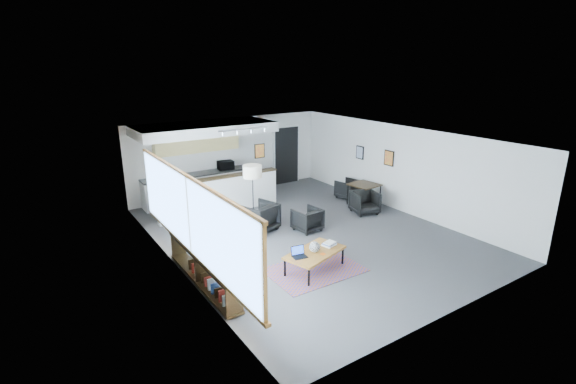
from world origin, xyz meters
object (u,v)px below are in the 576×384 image
floor_lamp (252,174)px  microwave (226,164)px  ceramic_pot (315,247)px  coffee_table (315,253)px  armchair_right (307,218)px  dining_table (364,186)px  dining_chair_near (365,203)px  laptop (299,253)px  armchair_left (260,215)px  book_stack (329,244)px  dining_chair_far (348,189)px

floor_lamp → microwave: 3.14m
ceramic_pot → microwave: (0.76, 5.99, 0.53)m
coffee_table → armchair_right: 2.28m
floor_lamp → dining_table: (3.87, -0.25, -0.91)m
dining_table → dining_chair_near: bearing=-131.0°
laptop → ceramic_pot: 0.41m
armchair_left → laptop: bearing=61.6°
microwave → dining_chair_near: bearing=-49.3°
laptop → armchair_right: bearing=58.5°
coffee_table → armchair_right: bearing=41.2°
ceramic_pot → book_stack: ceramic_pot is taller
floor_lamp → dining_chair_near: 3.67m
floor_lamp → dining_chair_near: size_ratio=2.78×
dining_chair_near → dining_chair_far: (0.58, 1.44, -0.03)m
laptop → armchair_left: size_ratio=0.40×
laptop → armchair_left: 2.72m
laptop → dining_chair_near: 4.41m
ceramic_pot → microwave: 6.06m
floor_lamp → dining_chair_far: 4.18m
laptop → ceramic_pot: size_ratio=1.39×
dining_table → armchair_right: bearing=-165.1°
armchair_right → floor_lamp: floor_lamp is taller
book_stack → dining_table: (3.52, 2.60, 0.14)m
armchair_left → dining_chair_far: (3.89, 0.85, -0.13)m
armchair_left → armchair_right: 1.29m
microwave → dining_table: bearing=-39.8°
ceramic_pot → dining_chair_near: ceramic_pot is taller
book_stack → dining_chair_near: size_ratio=0.54×
floor_lamp → dining_chair_far: bearing=8.6°
ceramic_pot → floor_lamp: 3.10m
armchair_right → book_stack: bearing=62.1°
dining_table → dining_chair_far: 0.91m
dining_chair_near → dining_chair_far: dining_chair_near is taller
armchair_left → microwave: bearing=-116.3°
coffee_table → floor_lamp: floor_lamp is taller
book_stack → dining_chair_near: dining_chair_near is taller
ceramic_pot → floor_lamp: size_ratio=0.14×
dining_chair_near → coffee_table: bearing=-135.1°
coffee_table → microwave: bearing=66.1°
microwave → ceramic_pot: bearing=-91.5°
armchair_right → dining_chair_near: (2.26, 0.15, -0.03)m
floor_lamp → microwave: (0.63, 3.04, -0.43)m
armchair_right → dining_table: armchair_right is taller
armchair_right → dining_chair_near: 2.26m
book_stack → armchair_left: (-0.31, 2.60, -0.07)m
armchair_left → dining_table: bearing=163.8°
dining_table → microwave: bearing=134.5°
floor_lamp → microwave: size_ratio=3.42×
book_stack → armchair_right: bearing=68.1°
ceramic_pot → floor_lamp: floor_lamp is taller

